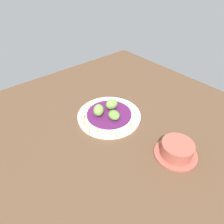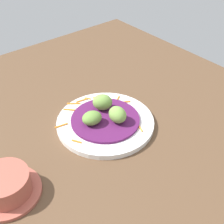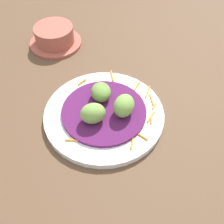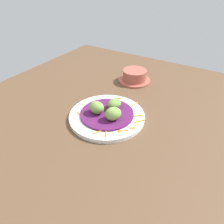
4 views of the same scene
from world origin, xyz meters
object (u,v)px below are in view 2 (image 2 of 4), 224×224
main_plate (104,122)px  terracotta_bowl (6,186)px  guac_scoop_center (92,118)px  guac_scoop_left (102,102)px  guac_scoop_right (118,115)px

main_plate → terracotta_bowl: size_ratio=1.81×
guac_scoop_center → terracotta_bowl: 26.13cm
main_plate → guac_scoop_center: size_ratio=4.98×
main_plate → guac_scoop_center: bearing=-92.1°
guac_scoop_left → guac_scoop_right: 6.54cm
terracotta_bowl → guac_scoop_left: bearing=104.3°
guac_scoop_right → main_plate: bearing=-152.1°
guac_scoop_center → guac_scoop_left: bearing=117.9°
main_plate → terracotta_bowl: terracotta_bowl is taller
guac_scoop_left → guac_scoop_center: guac_scoop_left is taller
main_plate → guac_scoop_left: bearing=147.9°
guac_scoop_center → guac_scoop_right: bearing=57.9°
main_plate → guac_scoop_right: size_ratio=4.98×
guac_scoop_center → terracotta_bowl: bearing=-79.1°
main_plate → terracotta_bowl: 29.83cm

